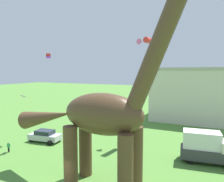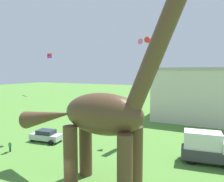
{
  "view_description": "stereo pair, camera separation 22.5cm",
  "coord_description": "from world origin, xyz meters",
  "px_view_note": "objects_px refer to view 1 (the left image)",
  "views": [
    {
      "loc": [
        10.13,
        -11.42,
        9.36
      ],
      "look_at": [
        2.59,
        4.23,
        7.72
      ],
      "focal_mm": 34.5,
      "sensor_mm": 36.0,
      "label": 1
    },
    {
      "loc": [
        10.34,
        -11.32,
        9.36
      ],
      "look_at": [
        2.59,
        4.23,
        7.72
      ],
      "focal_mm": 34.5,
      "sensor_mm": 36.0,
      "label": 2
    }
  ],
  "objects_px": {
    "kite_far_left": "(148,41)",
    "kite_trailing": "(23,96)",
    "person_strolling_adult": "(9,146)",
    "kite_near_low": "(48,56)",
    "parked_sedan_left": "(45,136)",
    "parked_box_truck": "(208,147)",
    "dinosaur_sculpture": "(102,114)"
  },
  "relations": [
    {
      "from": "dinosaur_sculpture",
      "to": "kite_trailing",
      "type": "bearing_deg",
      "value": 158.88
    },
    {
      "from": "parked_sedan_left",
      "to": "parked_box_truck",
      "type": "xyz_separation_m",
      "value": [
        19.67,
        2.16,
        0.84
      ]
    },
    {
      "from": "parked_box_truck",
      "to": "kite_far_left",
      "type": "xyz_separation_m",
      "value": [
        -7.76,
        4.36,
        11.56
      ]
    },
    {
      "from": "parked_box_truck",
      "to": "kite_near_low",
      "type": "relative_size",
      "value": 10.19
    },
    {
      "from": "parked_sedan_left",
      "to": "person_strolling_adult",
      "type": "height_order",
      "value": "parked_sedan_left"
    },
    {
      "from": "kite_near_low",
      "to": "kite_far_left",
      "type": "distance_m",
      "value": 12.86
    },
    {
      "from": "dinosaur_sculpture",
      "to": "parked_sedan_left",
      "type": "relative_size",
      "value": 3.75
    },
    {
      "from": "person_strolling_adult",
      "to": "kite_near_low",
      "type": "distance_m",
      "value": 11.63
    },
    {
      "from": "kite_far_left",
      "to": "kite_trailing",
      "type": "distance_m",
      "value": 17.73
    },
    {
      "from": "dinosaur_sculpture",
      "to": "kite_near_low",
      "type": "height_order",
      "value": "dinosaur_sculpture"
    },
    {
      "from": "dinosaur_sculpture",
      "to": "person_strolling_adult",
      "type": "bearing_deg",
      "value": 171.03
    },
    {
      "from": "person_strolling_adult",
      "to": "kite_trailing",
      "type": "relative_size",
      "value": 1.47
    },
    {
      "from": "parked_box_truck",
      "to": "kite_near_low",
      "type": "xyz_separation_m",
      "value": [
        -18.53,
        -2.37,
        9.57
      ]
    },
    {
      "from": "parked_box_truck",
      "to": "kite_trailing",
      "type": "relative_size",
      "value": 7.22
    },
    {
      "from": "kite_trailing",
      "to": "dinosaur_sculpture",
      "type": "bearing_deg",
      "value": -19.76
    },
    {
      "from": "dinosaur_sculpture",
      "to": "parked_sedan_left",
      "type": "height_order",
      "value": "dinosaur_sculpture"
    },
    {
      "from": "parked_sedan_left",
      "to": "person_strolling_adult",
      "type": "distance_m",
      "value": 4.78
    },
    {
      "from": "parked_box_truck",
      "to": "kite_far_left",
      "type": "height_order",
      "value": "kite_far_left"
    },
    {
      "from": "kite_near_low",
      "to": "kite_far_left",
      "type": "xyz_separation_m",
      "value": [
        10.77,
        6.73,
        1.99
      ]
    },
    {
      "from": "dinosaur_sculpture",
      "to": "person_strolling_adult",
      "type": "distance_m",
      "value": 14.32
    },
    {
      "from": "dinosaur_sculpture",
      "to": "kite_far_left",
      "type": "height_order",
      "value": "dinosaur_sculpture"
    },
    {
      "from": "dinosaur_sculpture",
      "to": "kite_near_low",
      "type": "distance_m",
      "value": 13.61
    },
    {
      "from": "dinosaur_sculpture",
      "to": "person_strolling_adult",
      "type": "height_order",
      "value": "dinosaur_sculpture"
    },
    {
      "from": "parked_sedan_left",
      "to": "kite_near_low",
      "type": "relative_size",
      "value": 7.7
    },
    {
      "from": "parked_box_truck",
      "to": "person_strolling_adult",
      "type": "height_order",
      "value": "parked_box_truck"
    },
    {
      "from": "parked_sedan_left",
      "to": "kite_trailing",
      "type": "height_order",
      "value": "kite_trailing"
    },
    {
      "from": "parked_sedan_left",
      "to": "kite_near_low",
      "type": "xyz_separation_m",
      "value": [
        1.14,
        -0.21,
        10.42
      ]
    },
    {
      "from": "kite_far_left",
      "to": "kite_trailing",
      "type": "relative_size",
      "value": 3.35
    },
    {
      "from": "parked_box_truck",
      "to": "kite_near_low",
      "type": "distance_m",
      "value": 20.99
    },
    {
      "from": "parked_sedan_left",
      "to": "parked_box_truck",
      "type": "height_order",
      "value": "parked_box_truck"
    },
    {
      "from": "dinosaur_sculpture",
      "to": "parked_box_truck",
      "type": "relative_size",
      "value": 2.84
    },
    {
      "from": "parked_box_truck",
      "to": "person_strolling_adult",
      "type": "relative_size",
      "value": 4.92
    }
  ]
}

